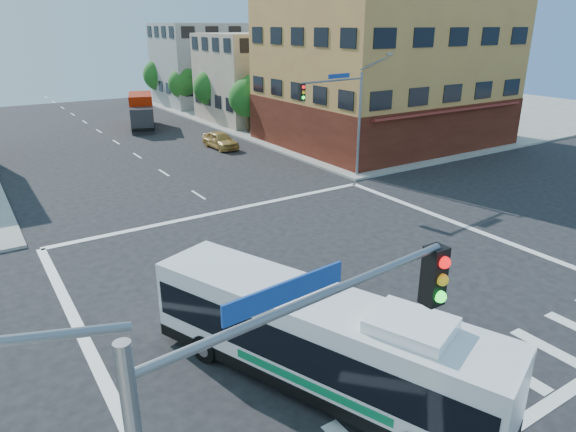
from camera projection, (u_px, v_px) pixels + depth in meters
ground at (326, 277)px, 21.35m from camera, size 120.00×120.00×0.00m
sidewalk_ne at (379, 104)px, 66.67m from camera, size 50.00×50.00×0.15m
corner_building_ne at (384, 74)px, 44.00m from camera, size 18.10×15.44×14.00m
building_east_near at (263, 77)px, 55.11m from camera, size 12.06×10.06×9.00m
building_east_far at (208, 64)px, 65.93m from camera, size 12.06×10.06×10.00m
signal_mast_ne at (341, 106)px, 32.57m from camera, size 7.91×1.13×8.07m
signal_mast_sw at (270, 427)px, 6.62m from camera, size 7.91×1.01×8.07m
street_tree_a at (249, 95)px, 48.09m from camera, size 3.60×3.60×5.53m
street_tree_b at (212, 86)px, 54.31m from camera, size 3.80×3.80×5.79m
street_tree_c at (183, 82)px, 60.69m from camera, size 3.40×3.40×5.29m
street_tree_d at (160, 73)px, 66.83m from camera, size 4.00×4.00×6.03m
transit_bus at (318, 339)px, 14.41m from camera, size 6.01×10.76×3.16m
box_truck at (142, 112)px, 51.35m from camera, size 4.23×7.62×3.30m
parked_car at (220, 140)px, 43.19m from camera, size 1.87×4.22×1.41m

